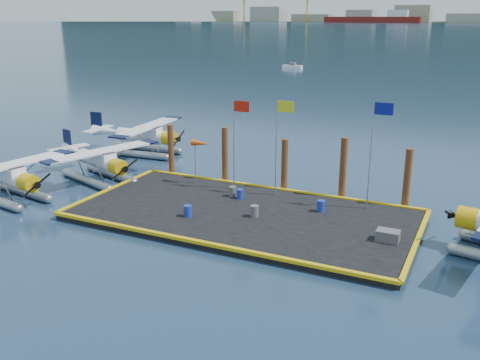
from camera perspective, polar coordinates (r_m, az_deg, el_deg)
The scene contains 21 objects.
ground at distance 32.14m, azimuth 0.38°, elevation -4.11°, with size 4000.00×4000.00×0.00m, color navy.
dock at distance 32.07m, azimuth 0.38°, elevation -3.78°, with size 20.00×10.00×0.40m, color black.
dock_bumpers at distance 31.97m, azimuth 0.38°, elevation -3.29°, with size 20.25×10.25×0.18m, color gold, non-canonical shape.
seaplane_a at distance 38.00m, azimuth -23.58°, elevation 0.10°, with size 8.54×9.36×3.31m.
seaplane_b at distance 40.02m, azimuth -14.68°, elevation 1.75°, with size 8.44×9.01×3.23m.
seaplane_c at distance 47.09m, azimuth -10.15°, elevation 4.45°, with size 8.81×9.72×3.45m.
drum_0 at distance 34.64m, azimuth -0.80°, elevation -1.23°, with size 0.47×0.47×0.66m, color #4F4F53.
drum_1 at distance 31.18m, azimuth 1.55°, elevation -3.34°, with size 0.49×0.49×0.69m, color #4F4F53.
drum_3 at distance 31.36m, azimuth -5.60°, elevation -3.30°, with size 0.48×0.48×0.68m, color navy.
drum_4 at distance 32.35m, azimuth 8.63°, elevation -2.76°, with size 0.49×0.49×0.69m, color navy.
drum_5 at distance 34.23m, azimuth 0.02°, elevation -1.50°, with size 0.44×0.44×0.62m, color navy.
crate at distance 28.96m, azimuth 15.50°, elevation -5.75°, with size 1.19×0.79×0.59m, color #4F4F53.
flagpole_red at distance 35.13m, azimuth -0.35°, elevation 5.23°, with size 1.14×0.08×6.00m.
flagpole_yellow at distance 33.93m, azimuth 4.22°, elevation 4.96°, with size 1.14×0.08×6.20m.
flagpole_blue at distance 32.26m, azimuth 14.20°, elevation 4.15°, with size 1.14×0.08×6.50m.
windsock at distance 36.63m, azimuth -4.21°, elevation 3.81°, with size 1.40×0.44×3.12m.
piling_0 at distance 40.01m, azimuth -7.37°, elevation 3.05°, with size 0.44×0.44×4.00m, color #4A2715.
piling_1 at distance 37.79m, azimuth -1.62°, elevation 2.51°, with size 0.44×0.44×4.20m, color #4A2715.
piling_2 at distance 36.08m, azimuth 4.76°, elevation 1.41°, with size 0.44×0.44×3.80m, color #4A2715.
piling_3 at distance 34.86m, azimuth 10.92°, elevation 1.01°, with size 0.44×0.44×4.30m, color #4A2715.
piling_4 at distance 34.18m, azimuth 17.38°, elevation -0.06°, with size 0.44×0.44×4.00m, color #4A2715.
Camera 1 is at (12.73, -27.11, 11.68)m, focal length 40.00 mm.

